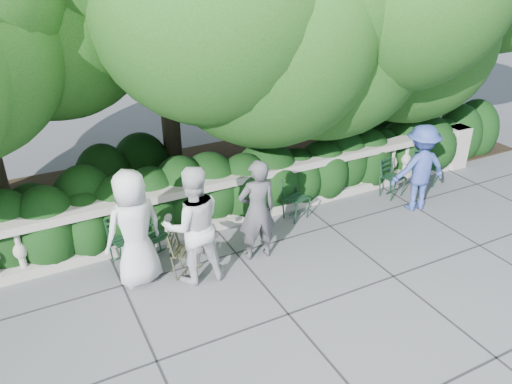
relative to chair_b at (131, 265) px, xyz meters
name	(u,v)px	position (x,y,z in m)	size (l,w,h in m)	color
ground	(283,269)	(2.23, -1.30, 0.00)	(90.00, 90.00, 0.00)	#52535A
balustrade	(237,199)	(2.23, 0.50, 0.49)	(12.00, 0.44, 1.00)	#9E998E
shrub_hedge	(213,196)	(2.23, 1.70, 0.00)	(15.00, 2.60, 1.70)	black
chair_b	(131,265)	(0.00, 0.00, 0.00)	(0.44, 0.48, 0.84)	black
chair_c	(163,262)	(0.51, -0.16, 0.00)	(0.44, 0.48, 0.84)	black
chair_d	(301,221)	(3.34, -0.06, 0.00)	(0.44, 0.48, 0.84)	black
chair_e	(396,198)	(5.64, -0.19, 0.00)	(0.44, 0.48, 0.84)	black
chair_f	(425,188)	(6.55, -0.12, 0.00)	(0.44, 0.48, 0.84)	black
chair_weathered	(196,275)	(0.88, -0.77, 0.00)	(0.44, 0.48, 0.84)	black
person_businessman	(134,228)	(0.03, -0.47, 0.96)	(0.94, 0.61, 1.93)	silver
person_woman_grey	(257,210)	(2.02, -0.74, 0.90)	(0.66, 0.43, 1.81)	#46454A
person_casual_man	(193,225)	(0.86, -0.83, 0.98)	(0.96, 0.75, 1.97)	silver
person_older_blue	(420,168)	(5.68, -0.67, 0.89)	(1.15, 0.66, 1.78)	#314593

